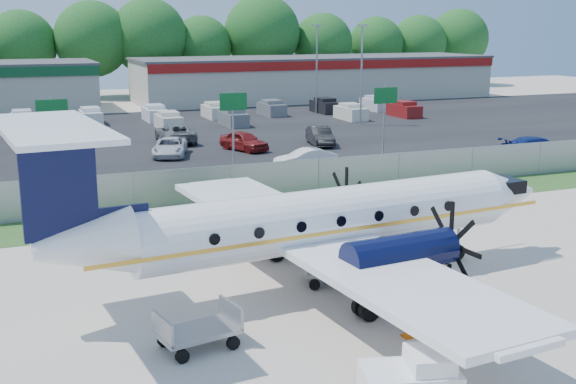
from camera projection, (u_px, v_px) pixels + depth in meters
name	position (u px, v px, depth m)	size (l,w,h in m)	color
ground	(352.00, 293.00, 24.94)	(170.00, 170.00, 0.00)	beige
grass_verge	(243.00, 212.00, 35.79)	(170.00, 4.00, 0.02)	#2D561E
access_road	(205.00, 183.00, 42.12)	(170.00, 8.00, 0.02)	black
parking_lot	(139.00, 134.00, 61.11)	(170.00, 32.00, 0.02)	black
perimeter_fence	(231.00, 184.00, 37.37)	(120.00, 0.06, 1.99)	gray
building_east	(315.00, 78.00, 89.81)	(44.40, 12.40, 5.24)	#B9B7A7
sign_left	(53.00, 121.00, 41.94)	(1.80, 0.26, 5.00)	gray
sign_mid	(233.00, 112.00, 45.92)	(1.80, 0.26, 5.00)	gray
sign_right	(385.00, 105.00, 49.91)	(1.80, 0.26, 5.00)	gray
light_pole_ne	(362.00, 68.00, 65.36)	(0.90, 0.35, 9.09)	gray
light_pole_se	(317.00, 63.00, 74.40)	(0.90, 0.35, 9.09)	gray
tree_line	(90.00, 98.00, 91.86)	(112.00, 6.00, 14.00)	#19581A
aircraft	(319.00, 220.00, 25.11)	(20.43, 20.11, 6.29)	white
pushback_tug	(414.00, 378.00, 17.69)	(2.65, 2.21, 1.27)	white
baggage_cart_near	(198.00, 330.00, 20.57)	(2.48, 1.76, 1.19)	gray
baggage_cart_far	(335.00, 269.00, 25.73)	(2.50, 1.97, 1.15)	gray
cone_nose	(480.00, 289.00, 24.55)	(0.38, 0.38, 0.55)	#DE5907
cone_port_wing	(408.00, 329.00, 21.39)	(0.35, 0.35, 0.50)	#DE5907
cone_starboard_wing	(108.00, 226.00, 32.39)	(0.37, 0.37, 0.53)	#DE5907
road_car_mid	(305.00, 170.00, 46.18)	(1.42, 4.08, 1.35)	silver
road_car_east	(537.00, 159.00, 49.95)	(2.15, 5.29, 1.54)	navy
parked_car_b	(61.00, 162.00, 48.61)	(2.20, 5.42, 1.57)	silver
parked_car_c	(170.00, 156.00, 50.90)	(2.17, 4.71, 1.31)	silver
parked_car_d	(244.00, 151.00, 53.17)	(1.70, 4.22, 1.44)	maroon
parked_car_e	(320.00, 145.00, 55.45)	(1.51, 4.34, 1.43)	black
parked_car_f	(37.00, 148.00, 54.30)	(1.86, 4.62, 1.57)	beige
parked_car_g	(175.00, 143.00, 56.73)	(2.53, 5.49, 1.53)	#595B5E
far_parking_rows	(129.00, 127.00, 65.64)	(56.00, 10.00, 1.60)	gray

